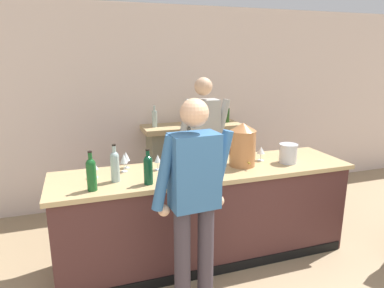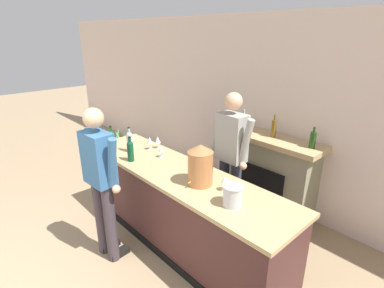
{
  "view_description": "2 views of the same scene",
  "coord_description": "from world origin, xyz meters",
  "px_view_note": "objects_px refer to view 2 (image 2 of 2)",
  "views": [
    {
      "loc": [
        -1.04,
        -0.69,
        2.08
      ],
      "look_at": [
        0.03,
        2.5,
        1.21
      ],
      "focal_mm": 32.0,
      "sensor_mm": 36.0,
      "label": 1
    },
    {
      "loc": [
        2.52,
        0.36,
        2.49
      ],
      "look_at": [
        -0.06,
        2.74,
        1.17
      ],
      "focal_mm": 28.0,
      "sensor_mm": 36.0,
      "label": 2
    }
  ],
  "objects_px": {
    "copper_dispenser": "(200,165)",
    "wine_bottle_port_short": "(130,150)",
    "potted_plant_corner": "(124,145)",
    "person_bartender": "(231,158)",
    "ice_bucket_steel": "(233,196)",
    "wine_bottle_burgundy_dark": "(112,140)",
    "wine_glass_near_bucket": "(161,149)",
    "wine_bottle_cabernet_heavy": "(130,141)",
    "wine_glass_back_row": "(225,180)",
    "person_customer": "(101,180)",
    "wine_glass_by_dispenser": "(133,138)",
    "wine_glass_front_left": "(158,140)",
    "wine_glass_front_right": "(150,141)",
    "fireplace_stone": "(271,174)"
  },
  "relations": [
    {
      "from": "person_bartender",
      "to": "wine_bottle_cabernet_heavy",
      "type": "height_order",
      "value": "person_bartender"
    },
    {
      "from": "wine_bottle_burgundy_dark",
      "to": "wine_bottle_port_short",
      "type": "distance_m",
      "value": 0.48
    },
    {
      "from": "fireplace_stone",
      "to": "wine_glass_back_row",
      "type": "relative_size",
      "value": 9.33
    },
    {
      "from": "wine_glass_back_row",
      "to": "wine_glass_near_bucket",
      "type": "xyz_separation_m",
      "value": [
        -1.12,
        0.05,
        -0.0
      ]
    },
    {
      "from": "person_customer",
      "to": "wine_glass_back_row",
      "type": "height_order",
      "value": "person_customer"
    },
    {
      "from": "ice_bucket_steel",
      "to": "potted_plant_corner",
      "type": "bearing_deg",
      "value": 165.15
    },
    {
      "from": "person_customer",
      "to": "wine_glass_by_dispenser",
      "type": "bearing_deg",
      "value": 129.15
    },
    {
      "from": "wine_glass_by_dispenser",
      "to": "wine_glass_near_bucket",
      "type": "xyz_separation_m",
      "value": [
        0.6,
        0.03,
        0.0
      ]
    },
    {
      "from": "wine_glass_front_left",
      "to": "wine_glass_near_bucket",
      "type": "distance_m",
      "value": 0.33
    },
    {
      "from": "wine_bottle_port_short",
      "to": "wine_glass_front_right",
      "type": "height_order",
      "value": "wine_bottle_port_short"
    },
    {
      "from": "wine_bottle_cabernet_heavy",
      "to": "wine_glass_front_right",
      "type": "distance_m",
      "value": 0.27
    },
    {
      "from": "wine_bottle_burgundy_dark",
      "to": "wine_glass_back_row",
      "type": "xyz_separation_m",
      "value": [
        1.76,
        0.29,
        -0.04
      ]
    },
    {
      "from": "fireplace_stone",
      "to": "wine_glass_back_row",
      "type": "bearing_deg",
      "value": -76.85
    },
    {
      "from": "copper_dispenser",
      "to": "ice_bucket_steel",
      "type": "xyz_separation_m",
      "value": [
        0.5,
        -0.07,
        -0.12
      ]
    },
    {
      "from": "ice_bucket_steel",
      "to": "wine_bottle_burgundy_dark",
      "type": "height_order",
      "value": "wine_bottle_burgundy_dark"
    },
    {
      "from": "person_bartender",
      "to": "copper_dispenser",
      "type": "xyz_separation_m",
      "value": [
        0.17,
        -0.69,
        0.18
      ]
    },
    {
      "from": "wine_bottle_burgundy_dark",
      "to": "wine_glass_back_row",
      "type": "bearing_deg",
      "value": 9.48
    },
    {
      "from": "copper_dispenser",
      "to": "wine_bottle_port_short",
      "type": "xyz_separation_m",
      "value": [
        -1.02,
        -0.21,
        -0.08
      ]
    },
    {
      "from": "wine_bottle_burgundy_dark",
      "to": "wine_bottle_port_short",
      "type": "xyz_separation_m",
      "value": [
        0.48,
        -0.0,
        -0.01
      ]
    },
    {
      "from": "potted_plant_corner",
      "to": "person_customer",
      "type": "relative_size",
      "value": 0.4
    },
    {
      "from": "ice_bucket_steel",
      "to": "person_bartender",
      "type": "bearing_deg",
      "value": 131.38
    },
    {
      "from": "wine_glass_by_dispenser",
      "to": "wine_bottle_port_short",
      "type": "bearing_deg",
      "value": -35.43
    },
    {
      "from": "wine_glass_back_row",
      "to": "wine_glass_near_bucket",
      "type": "relative_size",
      "value": 1.0
    },
    {
      "from": "copper_dispenser",
      "to": "wine_bottle_burgundy_dark",
      "type": "height_order",
      "value": "copper_dispenser"
    },
    {
      "from": "wine_glass_back_row",
      "to": "potted_plant_corner",
      "type": "bearing_deg",
      "value": 166.65
    },
    {
      "from": "potted_plant_corner",
      "to": "wine_bottle_burgundy_dark",
      "type": "distance_m",
      "value": 2.19
    },
    {
      "from": "potted_plant_corner",
      "to": "person_bartender",
      "type": "relative_size",
      "value": 0.39
    },
    {
      "from": "person_bartender",
      "to": "wine_glass_by_dispenser",
      "type": "height_order",
      "value": "person_bartender"
    },
    {
      "from": "wine_glass_front_left",
      "to": "wine_glass_near_bucket",
      "type": "relative_size",
      "value": 1.08
    },
    {
      "from": "wine_glass_back_row",
      "to": "wine_glass_front_right",
      "type": "relative_size",
      "value": 0.87
    },
    {
      "from": "wine_bottle_port_short",
      "to": "person_customer",
      "type": "bearing_deg",
      "value": -65.2
    },
    {
      "from": "wine_glass_near_bucket",
      "to": "potted_plant_corner",
      "type": "bearing_deg",
      "value": 161.73
    },
    {
      "from": "copper_dispenser",
      "to": "wine_glass_near_bucket",
      "type": "relative_size",
      "value": 2.85
    },
    {
      "from": "ice_bucket_steel",
      "to": "wine_glass_back_row",
      "type": "distance_m",
      "value": 0.28
    },
    {
      "from": "potted_plant_corner",
      "to": "wine_glass_by_dispenser",
      "type": "relative_size",
      "value": 4.64
    },
    {
      "from": "wine_bottle_port_short",
      "to": "wine_bottle_cabernet_heavy",
      "type": "distance_m",
      "value": 0.31
    },
    {
      "from": "wine_bottle_port_short",
      "to": "wine_glass_back_row",
      "type": "height_order",
      "value": "wine_bottle_port_short"
    },
    {
      "from": "person_customer",
      "to": "wine_glass_front_left",
      "type": "bearing_deg",
      "value": 109.52
    },
    {
      "from": "wine_glass_near_bucket",
      "to": "wine_glass_by_dispenser",
      "type": "bearing_deg",
      "value": -176.69
    },
    {
      "from": "copper_dispenser",
      "to": "wine_bottle_burgundy_dark",
      "type": "bearing_deg",
      "value": -172.17
    },
    {
      "from": "person_bartender",
      "to": "wine_bottle_port_short",
      "type": "xyz_separation_m",
      "value": [
        -0.85,
        -0.9,
        0.1
      ]
    },
    {
      "from": "person_bartender",
      "to": "wine_glass_by_dispenser",
      "type": "relative_size",
      "value": 12.02
    },
    {
      "from": "wine_glass_front_right",
      "to": "wine_glass_front_left",
      "type": "bearing_deg",
      "value": 72.08
    },
    {
      "from": "copper_dispenser",
      "to": "wine_bottle_port_short",
      "type": "bearing_deg",
      "value": -168.33
    },
    {
      "from": "fireplace_stone",
      "to": "wine_bottle_port_short",
      "type": "distance_m",
      "value": 2.01
    },
    {
      "from": "wine_bottle_burgundy_dark",
      "to": "wine_glass_near_bucket",
      "type": "xyz_separation_m",
      "value": [
        0.64,
        0.34,
        -0.04
      ]
    },
    {
      "from": "person_bartender",
      "to": "copper_dispenser",
      "type": "bearing_deg",
      "value": -76.1
    },
    {
      "from": "wine_bottle_port_short",
      "to": "wine_glass_near_bucket",
      "type": "height_order",
      "value": "wine_bottle_port_short"
    },
    {
      "from": "potted_plant_corner",
      "to": "wine_glass_near_bucket",
      "type": "xyz_separation_m",
      "value": [
        2.33,
        -0.77,
        0.8
      ]
    },
    {
      "from": "potted_plant_corner",
      "to": "copper_dispenser",
      "type": "height_order",
      "value": "copper_dispenser"
    }
  ]
}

